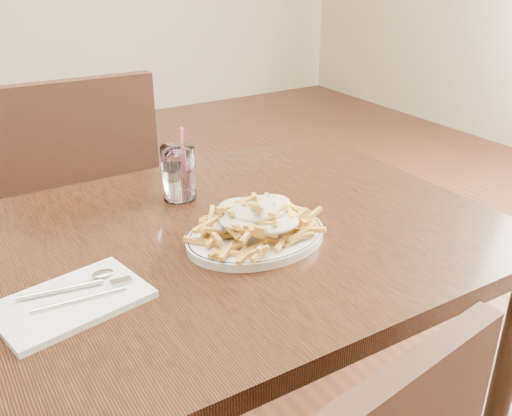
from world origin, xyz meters
TOP-DOWN VIEW (x-y plane):
  - table at (0.00, 0.00)m, footprint 1.20×0.80m
  - chair_far at (-0.06, 0.70)m, footprint 0.46×0.46m
  - fries_plate at (0.09, -0.07)m, footprint 0.34×0.31m
  - loaded_fries at (0.09, -0.07)m, footprint 0.26×0.23m
  - napkin at (-0.27, -0.09)m, footprint 0.25×0.19m
  - cutlery at (-0.27, -0.09)m, footprint 0.19×0.08m
  - water_glass at (0.05, 0.20)m, footprint 0.07×0.07m

SIDE VIEW (x-z plane):
  - chair_far at x=-0.06m, z-range 0.06..1.02m
  - table at x=0.00m, z-range 0.30..1.05m
  - napkin at x=-0.27m, z-range 0.75..0.76m
  - fries_plate at x=0.09m, z-range 0.75..0.77m
  - cutlery at x=-0.27m, z-range 0.76..0.77m
  - water_glass at x=0.05m, z-range 0.72..0.89m
  - loaded_fries at x=0.09m, z-range 0.77..0.84m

